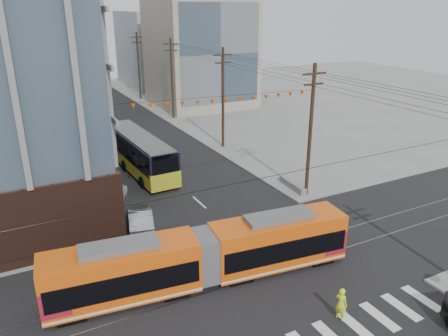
{
  "coord_description": "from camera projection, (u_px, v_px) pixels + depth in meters",
  "views": [
    {
      "loc": [
        -13.33,
        -15.52,
        15.14
      ],
      "look_at": [
        0.25,
        10.16,
        4.24
      ],
      "focal_mm": 35.0,
      "sensor_mm": 36.0,
      "label": 1
    }
  ],
  "objects": [
    {
      "name": "streetcar",
      "position": [
        205.0,
        257.0,
        24.8
      ],
      "size": [
        17.76,
        4.5,
        3.39
      ],
      "primitive_type": null,
      "rotation": [
        0.0,
        0.0,
        -0.12
      ],
      "color": "#D9510D",
      "rests_on": "ground"
    },
    {
      "name": "ground",
      "position": [
        306.0,
        298.0,
        24.0
      ],
      "size": [
        160.0,
        160.0,
        0.0
      ],
      "primitive_type": "plane",
      "color": "slate"
    },
    {
      "name": "jersey_barrier",
      "position": [
        293.0,
        186.0,
        37.95
      ],
      "size": [
        1.08,
        3.63,
        0.72
      ],
      "primitive_type": "cube",
      "rotation": [
        0.0,
        0.0,
        -0.08
      ],
      "color": "gray",
      "rests_on": "ground"
    },
    {
      "name": "bg_bldg_ne_far",
      "position": [
        166.0,
        49.0,
        85.7
      ],
      "size": [
        16.0,
        16.0,
        14.0
      ],
      "primitive_type": "cube",
      "color": "#8C99A5",
      "rests_on": "ground"
    },
    {
      "name": "parked_car_white",
      "position": [
        114.0,
        194.0,
        35.59
      ],
      "size": [
        3.31,
        4.8,
        1.29
      ],
      "primitive_type": "imported",
      "rotation": [
        0.0,
        0.0,
        2.77
      ],
      "color": "silver",
      "rests_on": "ground"
    },
    {
      "name": "parked_car_grey",
      "position": [
        95.0,
        163.0,
        42.55
      ],
      "size": [
        3.06,
        5.0,
        1.3
      ],
      "primitive_type": "imported",
      "rotation": [
        0.0,
        0.0,
        3.35
      ],
      "color": "#4F5058",
      "rests_on": "ground"
    },
    {
      "name": "city_bus",
      "position": [
        139.0,
        152.0,
        41.87
      ],
      "size": [
        3.35,
        13.03,
        3.66
      ],
      "primitive_type": null,
      "rotation": [
        0.0,
        0.0,
        0.04
      ],
      "color": "black",
      "rests_on": "ground"
    },
    {
      "name": "parked_car_silver",
      "position": [
        140.0,
        219.0,
        31.21
      ],
      "size": [
        2.74,
        4.99,
        1.56
      ],
      "primitive_type": "imported",
      "rotation": [
        0.0,
        0.0,
        2.9
      ],
      "color": "#969CA1",
      "rests_on": "ground"
    },
    {
      "name": "bg_bldg_ne_near",
      "position": [
        200.0,
        53.0,
        67.92
      ],
      "size": [
        14.0,
        14.0,
        16.0
      ],
      "primitive_type": "cube",
      "color": "gray",
      "rests_on": "ground"
    },
    {
      "name": "utility_pole_far",
      "position": [
        139.0,
        67.0,
        72.13
      ],
      "size": [
        0.3,
        0.3,
        11.0
      ],
      "primitive_type": "cylinder",
      "color": "black",
      "rests_on": "ground"
    },
    {
      "name": "pedestrian",
      "position": [
        341.0,
        304.0,
        22.12
      ],
      "size": [
        0.58,
        0.75,
        1.83
      ],
      "primitive_type": "imported",
      "rotation": [
        0.0,
        0.0,
        1.8
      ],
      "color": "#E6F624",
      "rests_on": "ground"
    }
  ]
}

